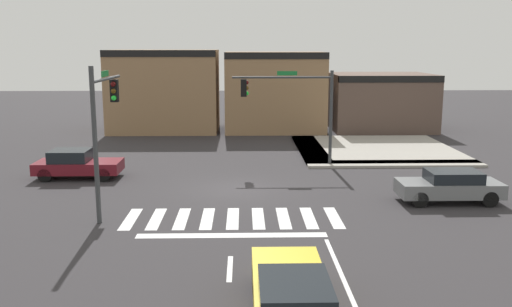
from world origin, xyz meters
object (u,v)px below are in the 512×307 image
(car_maroon, at_px, (77,164))
(car_gray, at_px, (450,186))
(traffic_signal_northeast, at_px, (292,99))
(car_yellow, at_px, (291,293))
(traffic_signal_southwest, at_px, (104,114))

(car_maroon, xyz_separation_m, car_gray, (17.38, -4.91, -0.01))
(traffic_signal_northeast, distance_m, car_maroon, 11.88)
(car_yellow, bearing_deg, car_gray, -36.71)
(traffic_signal_southwest, xyz_separation_m, car_gray, (14.38, 0.99, -3.26))
(car_maroon, bearing_deg, traffic_signal_southwest, -63.01)
(traffic_signal_northeast, xyz_separation_m, car_maroon, (-11.18, -2.66, -3.02))
(traffic_signal_southwest, relative_size, car_yellow, 1.27)
(traffic_signal_southwest, distance_m, car_yellow, 11.95)
(traffic_signal_southwest, bearing_deg, car_yellow, -144.60)
(traffic_signal_northeast, bearing_deg, car_yellow, 85.16)
(traffic_signal_southwest, relative_size, traffic_signal_northeast, 1.07)
(traffic_signal_northeast, relative_size, car_maroon, 1.30)
(car_maroon, relative_size, car_gray, 0.98)
(traffic_signal_northeast, height_order, car_gray, traffic_signal_northeast)
(traffic_signal_northeast, xyz_separation_m, car_yellow, (-1.52, -17.92, -3.03))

